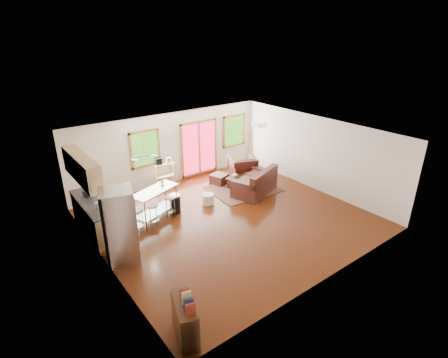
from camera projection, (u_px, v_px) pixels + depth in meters
floor at (230, 219)px, 10.53m from camera, size 7.50×7.00×0.02m
ceiling at (231, 135)px, 9.50m from camera, size 7.50×7.00×0.02m
back_wall at (170, 149)px, 12.59m from camera, size 7.50×0.02×2.60m
left_wall at (100, 218)px, 7.94m from camera, size 0.02×7.00×2.60m
right_wall at (316, 153)px, 12.10m from camera, size 0.02×7.00×2.60m
front_wall at (331, 231)px, 7.44m from camera, size 7.50×0.02×2.60m
window_left at (145, 149)px, 11.92m from camera, size 1.10×0.05×1.30m
french_doors at (199, 148)px, 13.30m from camera, size 1.60×0.05×2.10m
window_right at (234, 131)px, 14.08m from camera, size 1.10×0.05×1.30m
rug at (244, 189)px, 12.48m from camera, size 2.48×1.99×0.02m
loveseat at (256, 184)px, 12.05m from camera, size 1.90×1.47×0.89m
coffee_table at (239, 177)px, 12.62m from camera, size 1.13×0.90×0.39m
armchair at (242, 166)px, 13.21m from camera, size 1.22×1.18×0.98m
ottoman at (219, 179)px, 12.87m from camera, size 0.68×0.68×0.36m
pouf at (208, 199)px, 11.38m from camera, size 0.48×0.48×0.34m
vase at (235, 174)px, 12.43m from camera, size 0.25×0.25×0.32m
book at (245, 171)px, 12.63m from camera, size 0.23×0.03×0.31m
cabinets at (91, 202)px, 9.48m from camera, size 0.64×2.24×2.30m
refrigerator at (120, 226)px, 8.30m from camera, size 0.94×0.93×1.89m
island at (156, 199)px, 10.31m from camera, size 1.60×1.06×0.94m
cup at (162, 182)px, 10.56m from camera, size 0.14×0.12×0.12m
bar_stool_a at (137, 216)px, 9.63m from camera, size 0.35×0.35×0.70m
bar_stool_b at (153, 211)px, 9.91m from camera, size 0.43×0.43×0.70m
bar_stool_c at (170, 202)px, 10.44m from camera, size 0.34×0.34×0.67m
trash_can at (175, 204)px, 10.78m from camera, size 0.34×0.34×0.60m
kitchen_cart at (163, 167)px, 12.43m from camera, size 0.79×0.57×1.11m
bookshelf at (185, 319)px, 6.34m from camera, size 0.59×0.93×1.02m
ceiling_flush at (259, 125)px, 10.86m from camera, size 0.35×0.35×0.12m
pendant_light at (145, 159)px, 9.83m from camera, size 0.80×0.18×0.79m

